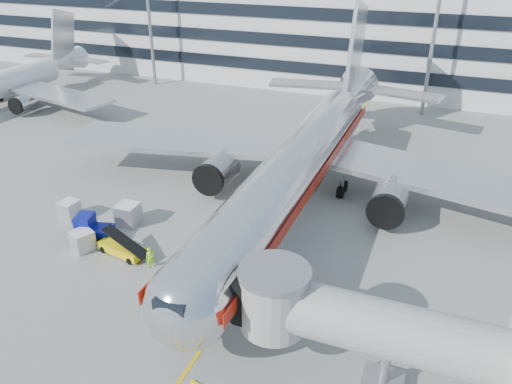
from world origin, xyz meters
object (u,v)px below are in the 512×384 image
at_px(baggage_tug, 91,229).
at_px(cargo_container_left, 128,214).
at_px(belt_loader, 122,248).
at_px(cargo_container_front, 83,241).
at_px(ramp_worker, 150,258).
at_px(cargo_container_right, 69,209).
at_px(main_jet, 305,157).

bearing_deg(baggage_tug, cargo_container_left, 67.72).
distance_m(belt_loader, baggage_tug, 3.65).
bearing_deg(cargo_container_front, ramp_worker, -0.84).
height_order(cargo_container_right, cargo_container_front, cargo_container_front).
height_order(main_jet, ramp_worker, main_jet).
xyz_separation_m(cargo_container_left, ramp_worker, (5.22, -4.78, -0.09)).
height_order(cargo_container_front, ramp_worker, ramp_worker).
bearing_deg(ramp_worker, main_jet, 24.87).
distance_m(belt_loader, cargo_container_left, 4.68).
bearing_deg(cargo_container_front, cargo_container_left, 77.79).
xyz_separation_m(belt_loader, cargo_container_front, (-3.22, -0.58, 0.25)).
height_order(main_jet, cargo_container_left, main_jet).
relative_size(belt_loader, cargo_container_right, 2.66).
height_order(cargo_container_left, ramp_worker, cargo_container_left).
relative_size(main_jet, cargo_container_right, 31.65).
relative_size(cargo_container_right, cargo_container_front, 0.80).
relative_size(baggage_tug, cargo_container_right, 2.05).
height_order(main_jet, cargo_container_right, main_jet).
height_order(belt_loader, baggage_tug, baggage_tug).
xyz_separation_m(cargo_container_right, ramp_worker, (10.66, -3.79, 0.06)).
bearing_deg(belt_loader, ramp_worker, -12.48).
relative_size(baggage_tug, cargo_container_front, 1.63).
bearing_deg(main_jet, cargo_container_front, -132.88).
relative_size(belt_loader, cargo_container_front, 2.12).
xyz_separation_m(cargo_container_front, ramp_worker, (6.23, -0.09, 0.03)).
distance_m(main_jet, baggage_tug, 19.35).
relative_size(cargo_container_right, ramp_worker, 0.95).
bearing_deg(cargo_container_left, baggage_tug, -112.28).
bearing_deg(cargo_container_left, ramp_worker, -42.48).
bearing_deg(belt_loader, cargo_container_right, 157.76).
bearing_deg(cargo_container_right, ramp_worker, -19.59).
xyz_separation_m(baggage_tug, cargo_container_right, (-4.12, 2.22, -0.18)).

